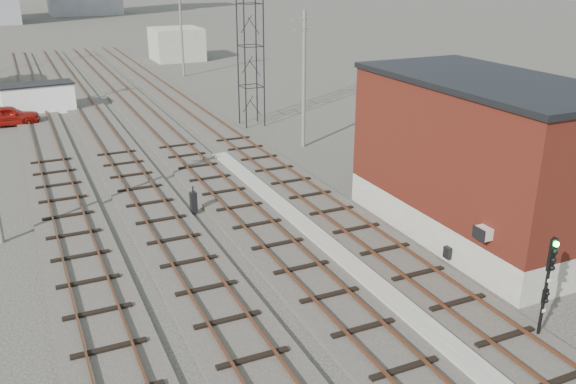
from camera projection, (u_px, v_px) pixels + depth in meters
ground at (121, 78)px, 66.29m from camera, size 320.00×320.00×0.00m
track_right at (200, 116)px, 49.38m from camera, size 3.20×90.00×0.39m
track_mid_right at (150, 121)px, 47.82m from camera, size 3.20×90.00×0.39m
track_mid_left at (98, 126)px, 46.26m from camera, size 3.20×90.00×0.39m
track_left at (42, 132)px, 44.69m from camera, size 3.20×90.00×0.39m
platform_curb at (320, 240)px, 27.34m from camera, size 0.90×28.00×0.26m
brick_building at (481, 158)px, 27.13m from camera, size 6.54×12.20×7.22m
lattice_tower at (250, 25)px, 44.53m from camera, size 1.60×1.60×15.00m
utility_pole_right_a at (304, 76)px, 39.93m from camera, size 1.80×0.24×9.00m
utility_pole_right_b at (181, 32)px, 65.42m from camera, size 1.80×0.24×9.00m
shed_right at (177, 44)px, 77.59m from camera, size 6.00×6.00×4.00m
signal_mast at (548, 282)px, 19.64m from camera, size 0.40×0.40×3.74m
switch_stand at (194, 202)px, 30.27m from camera, size 0.32×0.32×1.37m
site_trailer at (38, 98)px, 50.48m from camera, size 6.02×3.00×2.45m
car_red at (8, 116)px, 46.67m from camera, size 4.68×2.17×1.55m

